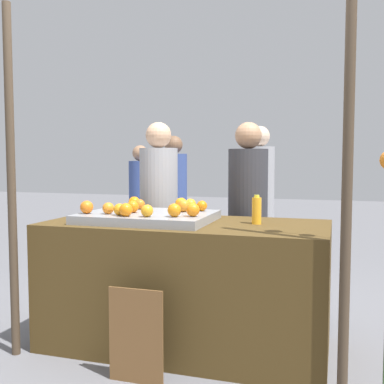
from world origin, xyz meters
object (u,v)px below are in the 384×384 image
(orange_0, at_px, (87,207))
(chalkboard_sign, at_px, (136,337))
(vendor_left, at_px, (159,223))
(juice_bottle, at_px, (257,210))
(orange_1, at_px, (108,208))
(vendor_right, at_px, (248,227))
(stall_counter, at_px, (186,284))

(orange_0, height_order, chalkboard_sign, orange_0)
(vendor_left, bearing_deg, juice_bottle, -32.83)
(orange_1, distance_m, chalkboard_sign, 0.91)
(orange_0, height_order, juice_bottle, juice_bottle)
(orange_0, bearing_deg, orange_1, 9.37)
(orange_1, bearing_deg, vendor_right, 48.35)
(stall_counter, distance_m, chalkboard_sign, 0.64)
(juice_bottle, height_order, chalkboard_sign, juice_bottle)
(vendor_left, bearing_deg, orange_1, -92.54)
(orange_0, xyz_separation_m, vendor_left, (0.19, 0.88, -0.23))
(vendor_left, distance_m, vendor_right, 0.77)
(orange_0, bearing_deg, juice_bottle, 13.23)
(orange_0, relative_size, juice_bottle, 0.46)
(stall_counter, relative_size, orange_0, 21.36)
(orange_1, xyz_separation_m, vendor_left, (0.04, 0.85, -0.22))
(chalkboard_sign, height_order, vendor_left, vendor_left)
(juice_bottle, height_order, vendor_right, vendor_right)
(stall_counter, xyz_separation_m, vendor_left, (-0.46, 0.67, 0.32))
(juice_bottle, distance_m, chalkboard_sign, 1.13)
(stall_counter, distance_m, vendor_right, 0.84)
(orange_1, relative_size, vendor_right, 0.05)
(vendor_left, relative_size, vendor_right, 1.01)
(stall_counter, distance_m, vendor_left, 0.88)
(vendor_left, bearing_deg, vendor_right, 3.65)
(orange_1, bearing_deg, orange_0, -170.63)
(stall_counter, relative_size, vendor_left, 1.19)
(chalkboard_sign, bearing_deg, juice_bottle, 48.63)
(orange_1, xyz_separation_m, juice_bottle, (0.99, 0.24, -0.01))
(stall_counter, height_order, chalkboard_sign, stall_counter)
(orange_1, xyz_separation_m, vendor_right, (0.80, 0.90, -0.23))
(orange_0, height_order, vendor_left, vendor_left)
(chalkboard_sign, bearing_deg, orange_0, 143.77)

